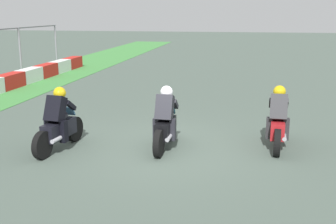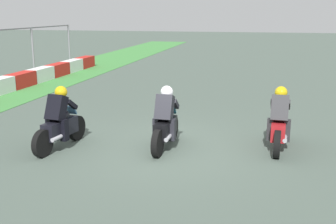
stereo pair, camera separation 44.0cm
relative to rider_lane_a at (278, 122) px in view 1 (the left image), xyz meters
name	(u,v)px [view 1 (the left image)]	position (x,y,z in m)	size (l,w,h in m)	color
ground_plane	(169,148)	(-0.59, 2.58, -0.62)	(120.00, 120.00, 0.00)	#46534A
rider_lane_a	(278,122)	(0.00, 0.00, 0.00)	(2.04, 0.55, 1.51)	black
rider_lane_b	(166,123)	(-0.55, 2.67, 0.00)	(2.04, 0.55, 1.51)	black
rider_lane_c	(59,124)	(-1.14, 5.14, 0.00)	(2.04, 0.59, 1.51)	black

